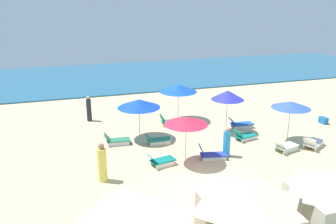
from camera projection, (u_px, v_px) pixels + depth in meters
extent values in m
plane|color=#DCC089|center=(204.00, 191.00, 14.15)|extent=(60.00, 60.00, 0.00)
cube|color=#245F83|center=(114.00, 76.00, 34.84)|extent=(60.00, 14.35, 0.12)
pyramid|color=beige|center=(132.00, 213.00, 8.27)|extent=(2.38, 2.42, 0.53)
pyramid|color=beige|center=(249.00, 196.00, 9.04)|extent=(2.31, 2.42, 0.50)
cube|color=beige|center=(327.00, 222.00, 10.47)|extent=(2.04, 1.90, 2.12)
pyramid|color=beige|center=(333.00, 183.00, 10.06)|extent=(2.25, 2.09, 0.48)
cylinder|color=silver|center=(186.00, 144.00, 16.37)|extent=(0.05, 0.05, 1.92)
cone|color=#CC2743|center=(186.00, 121.00, 16.02)|extent=(2.03, 2.03, 0.35)
cube|color=silver|center=(215.00, 159.00, 16.77)|extent=(1.12, 0.29, 0.18)
cube|color=silver|center=(213.00, 155.00, 17.22)|extent=(1.12, 0.29, 0.18)
cube|color=#2E3CAD|center=(214.00, 155.00, 16.96)|extent=(1.36, 0.82, 0.06)
cube|color=#2E3CAD|center=(202.00, 150.00, 16.83)|extent=(0.40, 0.59, 0.53)
cube|color=silver|center=(166.00, 165.00, 16.11)|extent=(1.00, 0.26, 0.23)
cube|color=silver|center=(160.00, 161.00, 16.54)|extent=(1.00, 0.26, 0.23)
cube|color=#0E7570|center=(163.00, 160.00, 16.28)|extent=(1.23, 0.84, 0.06)
cube|color=#0E7570|center=(153.00, 159.00, 15.98)|extent=(0.45, 0.64, 0.38)
cylinder|color=silver|center=(289.00, 125.00, 18.74)|extent=(0.05, 0.05, 1.93)
cone|color=#375AB4|center=(291.00, 105.00, 18.39)|extent=(2.03, 2.03, 0.36)
cube|color=silver|center=(291.00, 151.00, 17.61)|extent=(1.04, 0.29, 0.26)
cube|color=silver|center=(282.00, 147.00, 18.05)|extent=(1.04, 0.29, 0.26)
cube|color=silver|center=(287.00, 146.00, 17.78)|extent=(1.30, 0.91, 0.06)
cube|color=silver|center=(280.00, 145.00, 17.46)|extent=(0.50, 0.68, 0.41)
cube|color=silver|center=(319.00, 146.00, 18.14)|extent=(1.08, 0.66, 0.23)
cube|color=silver|center=(308.00, 144.00, 18.51)|extent=(1.08, 0.66, 0.23)
cube|color=white|center=(314.00, 142.00, 18.28)|extent=(1.52, 1.27, 0.06)
cube|color=white|center=(310.00, 142.00, 17.77)|extent=(0.58, 0.70, 0.46)
cylinder|color=silver|center=(178.00, 106.00, 22.07)|extent=(0.05, 0.05, 1.90)
cone|color=blue|center=(178.00, 88.00, 21.71)|extent=(2.35, 2.35, 0.47)
cube|color=silver|center=(172.00, 125.00, 21.23)|extent=(1.06, 0.27, 0.21)
cube|color=silver|center=(171.00, 122.00, 21.75)|extent=(1.06, 0.27, 0.21)
cube|color=#117C55|center=(171.00, 122.00, 21.45)|extent=(1.31, 0.90, 0.06)
cube|color=#117C55|center=(162.00, 118.00, 21.33)|extent=(0.47, 0.68, 0.50)
cylinder|color=silver|center=(139.00, 123.00, 19.23)|extent=(0.05, 0.05, 1.80)
cone|color=blue|center=(139.00, 103.00, 18.88)|extent=(2.34, 2.34, 0.46)
cube|color=silver|center=(160.00, 143.00, 18.56)|extent=(1.13, 0.07, 0.20)
cube|color=silver|center=(158.00, 140.00, 19.00)|extent=(1.13, 0.07, 0.20)
cube|color=#2A8464|center=(159.00, 140.00, 18.74)|extent=(1.26, 0.59, 0.06)
cube|color=#2A8464|center=(149.00, 138.00, 18.53)|extent=(0.36, 0.54, 0.36)
cube|color=silver|center=(119.00, 144.00, 18.45)|extent=(1.11, 0.13, 0.22)
cube|color=silver|center=(118.00, 141.00, 18.90)|extent=(1.11, 0.13, 0.22)
cube|color=#2E7954|center=(118.00, 140.00, 18.63)|extent=(1.28, 0.67, 0.06)
cube|color=#2E7954|center=(107.00, 137.00, 18.45)|extent=(0.40, 0.57, 0.42)
cylinder|color=silver|center=(227.00, 116.00, 20.15)|extent=(0.05, 0.05, 1.96)
cone|color=#2E32CB|center=(228.00, 95.00, 19.77)|extent=(1.87, 1.87, 0.53)
cube|color=silver|center=(249.00, 139.00, 19.09)|extent=(1.05, 0.28, 0.21)
cube|color=silver|center=(243.00, 136.00, 19.48)|extent=(1.05, 0.28, 0.21)
cube|color=#107E6C|center=(246.00, 136.00, 19.24)|extent=(1.28, 0.81, 0.06)
cube|color=#107E6C|center=(238.00, 134.00, 18.92)|extent=(0.39, 0.59, 0.44)
cube|color=silver|center=(244.00, 127.00, 20.84)|extent=(1.19, 0.13, 0.22)
cube|color=silver|center=(240.00, 124.00, 21.34)|extent=(1.19, 0.13, 0.22)
cube|color=#2159AC|center=(242.00, 124.00, 21.05)|extent=(1.37, 0.73, 0.06)
cube|color=#2159AC|center=(233.00, 121.00, 20.86)|extent=(0.44, 0.63, 0.42)
cylinder|color=#2492D6|center=(227.00, 144.00, 17.10)|extent=(0.49, 0.49, 1.31)
sphere|color=tan|center=(227.00, 129.00, 16.87)|extent=(0.24, 0.24, 0.24)
cylinder|color=#222536|center=(89.00, 110.00, 22.09)|extent=(0.38, 0.38, 1.42)
sphere|color=tan|center=(88.00, 98.00, 21.84)|extent=(0.21, 0.21, 0.21)
cylinder|color=#E3D258|center=(102.00, 165.00, 14.74)|extent=(0.52, 0.52, 1.48)
sphere|color=#98664A|center=(101.00, 146.00, 14.48)|extent=(0.25, 0.25, 0.25)
cube|color=#1B67AF|center=(323.00, 120.00, 21.79)|extent=(0.40, 0.55, 0.40)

